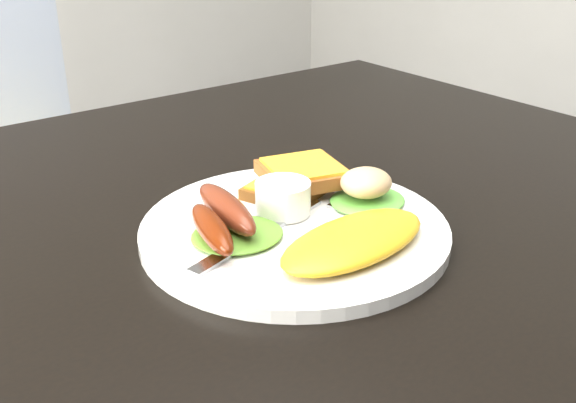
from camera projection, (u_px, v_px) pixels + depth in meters
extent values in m
cube|color=black|center=(195.00, 228.00, 0.69)|extent=(1.20, 0.80, 0.04)
cube|color=tan|center=(21.00, 178.00, 1.54)|extent=(0.42, 0.42, 0.05)
imported|color=navy|center=(167.00, 7.00, 1.44)|extent=(0.69, 0.58, 1.64)
cylinder|color=white|center=(294.00, 230.00, 0.63)|extent=(0.29, 0.29, 0.01)
ellipsoid|color=olive|center=(237.00, 234.00, 0.60)|extent=(0.10, 0.09, 0.01)
ellipsoid|color=green|center=(367.00, 200.00, 0.67)|extent=(0.08, 0.07, 0.01)
ellipsoid|color=yellow|center=(354.00, 240.00, 0.58)|extent=(0.17, 0.09, 0.02)
ellipsoid|color=#5E2700|center=(212.00, 229.00, 0.58)|extent=(0.05, 0.10, 0.02)
ellipsoid|color=maroon|center=(226.00, 208.00, 0.62)|extent=(0.04, 0.11, 0.03)
cylinder|color=white|center=(283.00, 198.00, 0.64)|extent=(0.06, 0.06, 0.03)
cube|color=brown|center=(285.00, 190.00, 0.69)|extent=(0.09, 0.09, 0.01)
cube|color=brown|center=(303.00, 173.00, 0.69)|extent=(0.10, 0.10, 0.01)
ellipsoid|color=beige|center=(366.00, 183.00, 0.66)|extent=(0.05, 0.05, 0.03)
cube|color=#ADAFB7|center=(260.00, 234.00, 0.61)|extent=(0.17, 0.06, 0.00)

